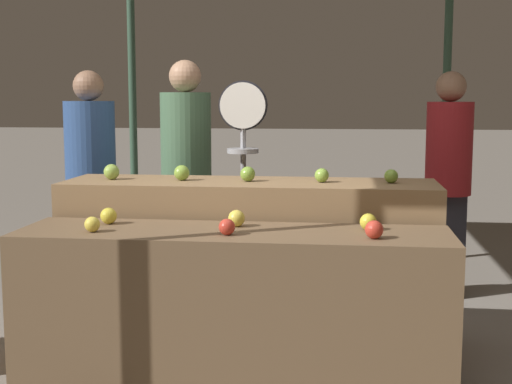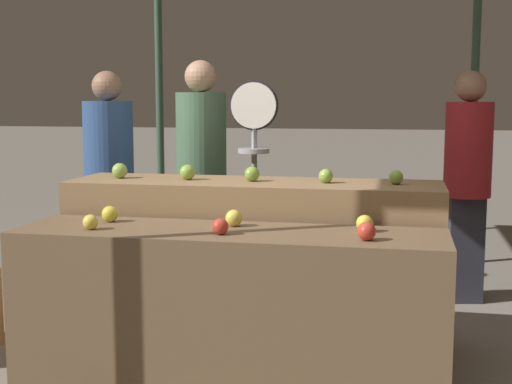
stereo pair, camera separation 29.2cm
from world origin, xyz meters
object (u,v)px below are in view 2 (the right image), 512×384
Objects in this scene: produce_scale at (254,145)px; person_customer_left at (109,167)px; person_vendor_at_scale at (201,163)px; person_customer_right at (468,170)px.

person_customer_left is (-1.13, 0.34, -0.20)m from produce_scale.
person_vendor_at_scale reaches higher than person_customer_right.
person_vendor_at_scale is at bearing -2.64° from person_customer_right.
person_vendor_at_scale is (-0.45, 0.36, -0.15)m from produce_scale.
person_customer_right is at bearing 25.14° from produce_scale.
person_customer_right is (2.50, 0.31, 0.00)m from person_customer_left.
person_customer_left reaches higher than person_customer_right.
produce_scale is at bearing 151.77° from person_customer_left.
produce_scale is at bearing 13.56° from person_customer_right.
produce_scale is 1.19m from person_customer_left.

